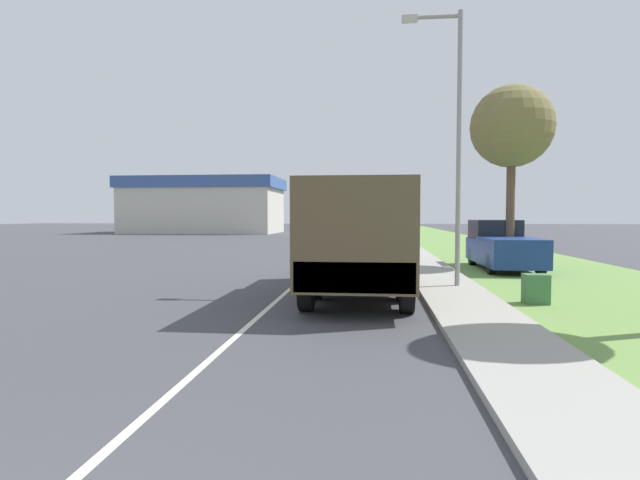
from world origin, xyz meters
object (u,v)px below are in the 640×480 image
military_truck (359,234)px  pickup_truck (502,246)px  car_third_ahead (330,229)px  car_second_ahead (367,232)px  lamp_post (452,125)px  car_fourth_ahead (366,227)px  car_nearest_ahead (368,242)px  car_farthest_ahead (345,225)px

military_truck → pickup_truck: bearing=52.6°
pickup_truck → car_third_ahead: bearing=106.9°
car_second_ahead → lamp_post: lamp_post is taller
car_fourth_ahead → lamp_post: bearing=-86.3°
car_fourth_ahead → military_truck: bearing=-89.4°
military_truck → car_fourth_ahead: size_ratio=1.84×
car_third_ahead → lamp_post: bearing=-79.9°
car_second_ahead → car_third_ahead: 9.51m
car_second_ahead → car_third_ahead: bearing=114.3°
car_nearest_ahead → car_third_ahead: (-4.12, 23.32, 0.08)m
pickup_truck → lamp_post: size_ratio=0.67×
car_farthest_ahead → pickup_truck: 55.02m
car_second_ahead → pickup_truck: bearing=-76.2°
military_truck → lamp_post: bearing=27.6°
car_fourth_ahead → car_farthest_ahead: bearing=104.9°
pickup_truck → car_farthest_ahead: bearing=99.7°
military_truck → car_nearest_ahead: (0.10, 14.80, -1.00)m
military_truck → car_third_ahead: military_truck is taller
car_nearest_ahead → car_third_ahead: 23.69m
car_third_ahead → car_farthest_ahead: bearing=89.6°
car_fourth_ahead → pickup_truck: size_ratio=0.78×
car_farthest_ahead → pickup_truck: (9.24, -54.24, 0.15)m
car_third_ahead → car_fourth_ahead: (3.53, 10.57, -0.04)m
military_truck → pickup_truck: 8.92m
military_truck → car_farthest_ahead: military_truck is taller
car_third_ahead → lamp_post: size_ratio=0.59×
car_farthest_ahead → pickup_truck: bearing=-80.3°
pickup_truck → lamp_post: 7.41m
lamp_post → car_fourth_ahead: bearing=93.7°
car_fourth_ahead → car_farthest_ahead: size_ratio=0.82×
pickup_truck → military_truck: bearing=-127.4°
car_second_ahead → military_truck: bearing=-89.8°
car_third_ahead → military_truck: bearing=-84.0°
car_nearest_ahead → lamp_post: bearing=-79.7°
car_second_ahead → pickup_truck: size_ratio=0.87×
military_truck → lamp_post: (2.55, 1.33, 3.01)m
car_farthest_ahead → car_second_ahead: bearing=-83.3°
military_truck → pickup_truck: military_truck is taller
car_nearest_ahead → car_third_ahead: bearing=100.0°
car_second_ahead → car_fourth_ahead: (-0.39, 19.24, -0.04)m
pickup_truck → lamp_post: (-2.84, -5.74, 3.73)m
car_fourth_ahead → lamp_post: 47.62m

